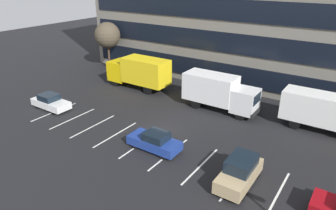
{
  "coord_description": "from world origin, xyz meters",
  "views": [
    {
      "loc": [
        14.25,
        -20.13,
        13.07
      ],
      "look_at": [
        -0.85,
        2.06,
        1.4
      ],
      "focal_mm": 32.93,
      "sensor_mm": 36.0,
      "label": 1
    }
  ],
  "objects_px": {
    "box_truck_white": "(219,91)",
    "sedan_navy": "(155,141)",
    "sedan_white": "(51,102)",
    "bare_tree": "(107,35)",
    "box_truck_yellow": "(323,111)",
    "suv_tan": "(240,172)",
    "box_truck_yellow_all": "(139,71)"
  },
  "relations": [
    {
      "from": "box_truck_white",
      "to": "sedan_navy",
      "type": "relative_size",
      "value": 1.79
    },
    {
      "from": "sedan_white",
      "to": "bare_tree",
      "type": "height_order",
      "value": "bare_tree"
    },
    {
      "from": "box_truck_yellow",
      "to": "box_truck_white",
      "type": "xyz_separation_m",
      "value": [
        -9.47,
        -0.98,
        0.13
      ]
    },
    {
      "from": "suv_tan",
      "to": "bare_tree",
      "type": "xyz_separation_m",
      "value": [
        -25.69,
        14.32,
        3.96
      ]
    },
    {
      "from": "box_truck_white",
      "to": "sedan_navy",
      "type": "bearing_deg",
      "value": -94.31
    },
    {
      "from": "box_truck_white",
      "to": "sedan_navy",
      "type": "height_order",
      "value": "box_truck_white"
    },
    {
      "from": "suv_tan",
      "to": "bare_tree",
      "type": "relative_size",
      "value": 0.64
    },
    {
      "from": "box_truck_white",
      "to": "sedan_white",
      "type": "bearing_deg",
      "value": -146.44
    },
    {
      "from": "box_truck_white",
      "to": "sedan_navy",
      "type": "distance_m",
      "value": 10.02
    },
    {
      "from": "suv_tan",
      "to": "bare_tree",
      "type": "distance_m",
      "value": 29.68
    },
    {
      "from": "box_truck_yellow_all",
      "to": "box_truck_white",
      "type": "xyz_separation_m",
      "value": [
        10.71,
        -0.44,
        -0.11
      ]
    },
    {
      "from": "box_truck_yellow_all",
      "to": "suv_tan",
      "type": "height_order",
      "value": "box_truck_yellow_all"
    },
    {
      "from": "box_truck_yellow",
      "to": "bare_tree",
      "type": "distance_m",
      "value": 29.01
    },
    {
      "from": "box_truck_yellow",
      "to": "suv_tan",
      "type": "bearing_deg",
      "value": -104.96
    },
    {
      "from": "box_truck_yellow_all",
      "to": "sedan_white",
      "type": "xyz_separation_m",
      "value": [
        -3.65,
        -9.97,
        -1.39
      ]
    },
    {
      "from": "sedan_navy",
      "to": "suv_tan",
      "type": "xyz_separation_m",
      "value": [
        7.22,
        -0.32,
        0.21
      ]
    },
    {
      "from": "box_truck_yellow",
      "to": "bare_tree",
      "type": "relative_size",
      "value": 1.08
    },
    {
      "from": "box_truck_white",
      "to": "bare_tree",
      "type": "bearing_deg",
      "value": 167.98
    },
    {
      "from": "box_truck_white",
      "to": "sedan_white",
      "type": "distance_m",
      "value": 17.29
    },
    {
      "from": "box_truck_yellow",
      "to": "sedan_white",
      "type": "distance_m",
      "value": 26.07
    },
    {
      "from": "box_truck_yellow",
      "to": "bare_tree",
      "type": "bearing_deg",
      "value": 173.81
    },
    {
      "from": "suv_tan",
      "to": "box_truck_yellow",
      "type": "bearing_deg",
      "value": 75.04
    },
    {
      "from": "box_truck_yellow_all",
      "to": "box_truck_white",
      "type": "bearing_deg",
      "value": -2.33
    },
    {
      "from": "box_truck_yellow",
      "to": "suv_tan",
      "type": "relative_size",
      "value": 1.68
    },
    {
      "from": "box_truck_yellow_all",
      "to": "bare_tree",
      "type": "distance_m",
      "value": 9.66
    },
    {
      "from": "sedan_navy",
      "to": "box_truck_white",
      "type": "bearing_deg",
      "value": 85.69
    },
    {
      "from": "box_truck_white",
      "to": "bare_tree",
      "type": "relative_size",
      "value": 1.15
    },
    {
      "from": "bare_tree",
      "to": "box_truck_yellow",
      "type": "bearing_deg",
      "value": -6.19
    },
    {
      "from": "box_truck_yellow_all",
      "to": "sedan_white",
      "type": "height_order",
      "value": "box_truck_yellow_all"
    },
    {
      "from": "sedan_navy",
      "to": "bare_tree",
      "type": "xyz_separation_m",
      "value": [
        -18.47,
        14.0,
        4.17
      ]
    },
    {
      "from": "box_truck_yellow",
      "to": "box_truck_white",
      "type": "distance_m",
      "value": 9.52
    },
    {
      "from": "box_truck_yellow",
      "to": "suv_tan",
      "type": "xyz_separation_m",
      "value": [
        -2.99,
        -11.21,
        -0.95
      ]
    }
  ]
}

